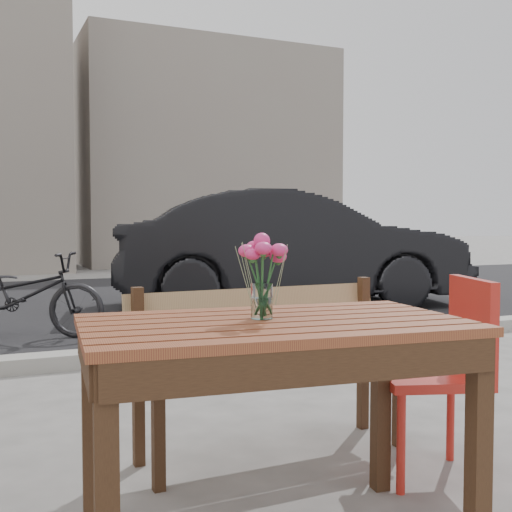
{
  "coord_description": "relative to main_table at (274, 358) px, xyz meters",
  "views": [
    {
      "loc": [
        -1.08,
        -2.14,
        1.14
      ],
      "look_at": [
        -0.16,
        -0.06,
        1.02
      ],
      "focal_mm": 45.0,
      "sensor_mm": 36.0,
      "label": 1
    }
  ],
  "objects": [
    {
      "name": "parked_car",
      "position": [
        3.01,
        5.84,
        0.11
      ],
      "size": [
        4.97,
        2.66,
        1.55
      ],
      "primitive_type": "imported",
      "rotation": [
        0.0,
        0.0,
        1.35
      ],
      "color": "black",
      "rests_on": "ground"
    },
    {
      "name": "street",
      "position": [
        0.14,
        5.22,
        -0.64
      ],
      "size": [
        30.0,
        8.12,
        0.12
      ],
      "color": "black",
      "rests_on": "ground"
    },
    {
      "name": "backdrop_buildings",
      "position": [
        0.31,
        14.55,
        2.93
      ],
      "size": [
        15.5,
        4.0,
        8.0
      ],
      "color": "gray",
      "rests_on": "ground"
    },
    {
      "name": "red_chair",
      "position": [
        0.98,
        0.27,
        -0.15
      ],
      "size": [
        0.56,
        0.56,
        0.89
      ],
      "rotation": [
        0.0,
        0.0,
        -1.9
      ],
      "color": "red",
      "rests_on": "ground"
    },
    {
      "name": "main_table",
      "position": [
        0.0,
        0.0,
        0.0
      ],
      "size": [
        1.37,
        0.89,
        0.8
      ],
      "rotation": [
        0.0,
        0.0,
        -0.1
      ],
      "color": "maroon",
      "rests_on": "ground"
    },
    {
      "name": "bicycle",
      "position": [
        -0.51,
        4.71,
        -0.25
      ],
      "size": [
        1.7,
        1.2,
        0.85
      ],
      "primitive_type": "imported",
      "rotation": [
        0.0,
        0.0,
        1.13
      ],
      "color": "black",
      "rests_on": "ground"
    },
    {
      "name": "main_bench",
      "position": [
        0.38,
        0.89,
        -0.15
      ],
      "size": [
        1.39,
        0.45,
        0.86
      ],
      "rotation": [
        0.0,
        0.0,
        0.03
      ],
      "color": "#9C7951",
      "rests_on": "ground"
    },
    {
      "name": "main_vase",
      "position": [
        -0.03,
        0.04,
        0.32
      ],
      "size": [
        0.16,
        0.16,
        0.3
      ],
      "color": "white",
      "rests_on": "main_table"
    }
  ]
}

